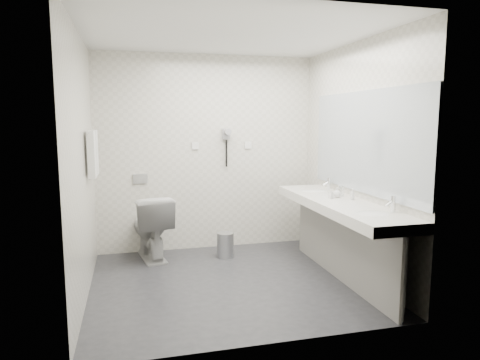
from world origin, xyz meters
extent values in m
plane|color=#26272B|center=(0.00, 0.00, 0.00)|extent=(2.80, 2.80, 0.00)
plane|color=silver|center=(0.00, 0.00, 2.50)|extent=(2.80, 2.80, 0.00)
plane|color=beige|center=(0.00, 1.30, 1.25)|extent=(2.80, 0.00, 2.80)
plane|color=beige|center=(0.00, -1.30, 1.25)|extent=(2.80, 0.00, 2.80)
plane|color=beige|center=(-1.40, 0.00, 1.25)|extent=(0.00, 2.60, 2.60)
plane|color=beige|center=(1.40, 0.00, 1.25)|extent=(0.00, 2.60, 2.60)
cube|color=silver|center=(1.12, -0.20, 0.80)|extent=(0.55, 2.20, 0.10)
cube|color=gray|center=(1.15, -0.20, 0.38)|extent=(0.03, 2.15, 0.75)
cylinder|color=silver|center=(1.18, -1.24, 0.38)|extent=(0.06, 0.06, 0.75)
cylinder|color=silver|center=(1.18, 0.84, 0.38)|extent=(0.06, 0.06, 0.75)
cube|color=#B2BCC6|center=(1.39, -0.20, 1.45)|extent=(0.02, 2.20, 1.05)
ellipsoid|color=silver|center=(1.12, -0.85, 0.83)|extent=(0.40, 0.31, 0.05)
ellipsoid|color=silver|center=(1.12, 0.45, 0.83)|extent=(0.40, 0.31, 0.05)
cylinder|color=silver|center=(1.32, -0.85, 0.92)|extent=(0.04, 0.04, 0.15)
cylinder|color=silver|center=(1.32, 0.45, 0.92)|extent=(0.04, 0.04, 0.15)
imported|color=white|center=(1.09, -0.07, 0.90)|extent=(0.06, 0.06, 0.10)
imported|color=white|center=(1.19, -0.02, 0.90)|extent=(0.10, 0.10, 0.10)
imported|color=white|center=(1.27, -0.20, 0.91)|extent=(0.06, 0.06, 0.12)
cylinder|color=silver|center=(1.27, 0.03, 0.91)|extent=(0.07, 0.07, 0.11)
imported|color=silver|center=(-0.75, 1.01, 0.39)|extent=(0.56, 0.84, 0.78)
cube|color=#B2B5BA|center=(-0.85, 1.29, 0.95)|extent=(0.18, 0.02, 0.12)
cylinder|color=#B2B5BA|center=(0.13, 0.83, 0.15)|extent=(0.25, 0.25, 0.29)
cylinder|color=#B2B5BA|center=(0.13, 0.83, 0.30)|extent=(0.21, 0.21, 0.02)
cylinder|color=silver|center=(-1.35, 0.55, 1.55)|extent=(0.02, 0.62, 0.02)
cube|color=silver|center=(-1.34, 0.41, 1.33)|extent=(0.07, 0.24, 0.48)
cube|color=silver|center=(-1.34, 0.69, 1.33)|extent=(0.07, 0.24, 0.48)
cube|color=gray|center=(0.25, 1.27, 1.50)|extent=(0.10, 0.04, 0.14)
cylinder|color=gray|center=(0.25, 1.20, 1.53)|extent=(0.08, 0.14, 0.08)
cylinder|color=black|center=(0.25, 1.26, 1.25)|extent=(0.02, 0.02, 0.35)
cube|color=silver|center=(-0.15, 1.29, 1.35)|extent=(0.09, 0.02, 0.09)
cube|color=silver|center=(0.55, 1.29, 1.35)|extent=(0.09, 0.02, 0.09)
camera|label=1|loc=(-0.96, -4.20, 1.67)|focal=32.24mm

